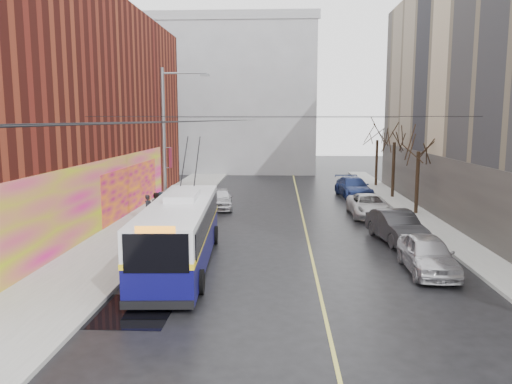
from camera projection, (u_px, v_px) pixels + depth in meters
The scene contains 22 objects.
ground at pixel (279, 299), 17.59m from camera, with size 140.00×140.00×0.00m, color black.
sidewalk_left at pixel (146, 224), 29.82m from camera, with size 4.00×60.00×0.15m, color gray.
sidewalk_right at pixel (434, 227), 29.00m from camera, with size 2.00×60.00×0.15m, color gray.
lane_line at pixel (303, 220), 31.35m from camera, with size 0.12×50.00×0.01m, color #BFB74C.
building_left at pixel (25, 108), 31.18m from camera, with size 12.11×36.00×14.00m.
building_far at pixel (232, 97), 61.04m from camera, with size 20.50×12.10×18.00m.
streetlight_pole at pixel (167, 146), 27.07m from camera, with size 2.65×0.60×9.00m.
catenary_wires at pixel (240, 120), 31.40m from camera, with size 18.00×60.00×0.22m.
tree_near at pixel (419, 139), 32.25m from camera, with size 3.20×3.20×6.40m.
tree_mid at pixel (395, 132), 39.13m from camera, with size 3.20×3.20×6.68m.
tree_far at pixel (378, 132), 46.06m from camera, with size 3.20×3.20×6.57m.
puddle at pixel (132, 311), 16.44m from camera, with size 2.65×3.05×0.01m, color black.
pigeons_flying at pixel (245, 93), 27.14m from camera, with size 2.84×1.56×2.29m.
trolleybus at pixel (181, 231), 21.47m from camera, with size 3.15×11.45×5.37m.
parked_car_a at pixel (427, 254), 20.52m from camera, with size 1.82×4.54×1.55m, color #BDBCC1.
parked_car_b at pixel (396, 226), 25.66m from camera, with size 1.70×4.88×1.61m, color #2A292C.
parked_car_c at pixel (369, 206), 32.37m from camera, with size 2.39×5.18×1.44m, color silver.
parked_car_d at pixel (353, 187), 40.52m from camera, with size 2.24×5.50×1.60m, color navy.
following_car at pixel (220, 199), 35.16m from camera, with size 1.72×4.28×1.46m, color silver.
pedestrian_a at pixel (149, 209), 29.58m from camera, with size 0.62×0.41×1.70m, color black.
pedestrian_b at pixel (157, 207), 30.32m from camera, with size 0.84×0.65×1.73m, color black.
pedestrian_c at pixel (161, 205), 31.25m from camera, with size 1.05×0.60×1.62m, color black.
Camera 1 is at (0.02, -16.88, 6.28)m, focal length 35.00 mm.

